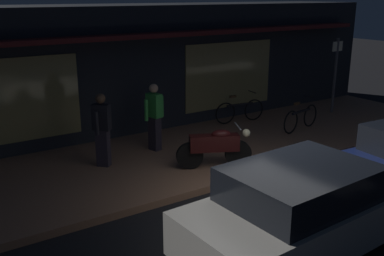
{
  "coord_description": "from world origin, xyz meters",
  "views": [
    {
      "loc": [
        -5.27,
        -5.79,
        3.9
      ],
      "look_at": [
        0.12,
        2.4,
        0.95
      ],
      "focal_mm": 41.93,
      "sensor_mm": 36.0,
      "label": 1
    }
  ],
  "objects_px": {
    "person_photographer": "(102,129)",
    "person_bystander": "(154,116)",
    "parked_car_near": "(303,209)",
    "sign_post": "(335,71)",
    "bicycle_extra": "(240,111)",
    "motorcycle": "(216,146)",
    "bicycle_parked": "(301,118)"
  },
  "relations": [
    {
      "from": "person_bystander",
      "to": "bicycle_parked",
      "type": "bearing_deg",
      "value": -10.58
    },
    {
      "from": "person_photographer",
      "to": "sign_post",
      "type": "height_order",
      "value": "sign_post"
    },
    {
      "from": "motorcycle",
      "to": "sign_post",
      "type": "relative_size",
      "value": 0.66
    },
    {
      "from": "person_bystander",
      "to": "person_photographer",
      "type": "bearing_deg",
      "value": -168.09
    },
    {
      "from": "bicycle_parked",
      "to": "person_photographer",
      "type": "height_order",
      "value": "person_photographer"
    },
    {
      "from": "bicycle_extra",
      "to": "motorcycle",
      "type": "bearing_deg",
      "value": -137.24
    },
    {
      "from": "motorcycle",
      "to": "sign_post",
      "type": "bearing_deg",
      "value": 16.83
    },
    {
      "from": "bicycle_extra",
      "to": "person_bystander",
      "type": "relative_size",
      "value": 0.99
    },
    {
      "from": "parked_car_near",
      "to": "bicycle_parked",
      "type": "bearing_deg",
      "value": 43.71
    },
    {
      "from": "sign_post",
      "to": "parked_car_near",
      "type": "height_order",
      "value": "sign_post"
    },
    {
      "from": "bicycle_parked",
      "to": "motorcycle",
      "type": "bearing_deg",
      "value": -165.11
    },
    {
      "from": "person_photographer",
      "to": "person_bystander",
      "type": "bearing_deg",
      "value": 11.91
    },
    {
      "from": "bicycle_parked",
      "to": "sign_post",
      "type": "distance_m",
      "value": 2.71
    },
    {
      "from": "bicycle_parked",
      "to": "person_photographer",
      "type": "bearing_deg",
      "value": 175.19
    },
    {
      "from": "motorcycle",
      "to": "person_photographer",
      "type": "bearing_deg",
      "value": 144.18
    },
    {
      "from": "motorcycle",
      "to": "bicycle_parked",
      "type": "distance_m",
      "value": 3.86
    },
    {
      "from": "parked_car_near",
      "to": "bicycle_extra",
      "type": "bearing_deg",
      "value": 58.97
    },
    {
      "from": "person_photographer",
      "to": "sign_post",
      "type": "bearing_deg",
      "value": 2.58
    },
    {
      "from": "person_photographer",
      "to": "parked_car_near",
      "type": "xyz_separation_m",
      "value": [
        1.32,
        -4.75,
        -0.32
      ]
    },
    {
      "from": "person_photographer",
      "to": "bicycle_extra",
      "type": "bearing_deg",
      "value": 12.88
    },
    {
      "from": "parked_car_near",
      "to": "person_bystander",
      "type": "bearing_deg",
      "value": 88.11
    },
    {
      "from": "motorcycle",
      "to": "bicycle_extra",
      "type": "relative_size",
      "value": 0.96
    },
    {
      "from": "sign_post",
      "to": "parked_car_near",
      "type": "relative_size",
      "value": 0.57
    },
    {
      "from": "motorcycle",
      "to": "person_bystander",
      "type": "distance_m",
      "value": 1.92
    },
    {
      "from": "bicycle_extra",
      "to": "sign_post",
      "type": "height_order",
      "value": "sign_post"
    },
    {
      "from": "motorcycle",
      "to": "bicycle_parked",
      "type": "bearing_deg",
      "value": 14.89
    },
    {
      "from": "bicycle_extra",
      "to": "person_photographer",
      "type": "bearing_deg",
      "value": -167.12
    },
    {
      "from": "motorcycle",
      "to": "bicycle_parked",
      "type": "height_order",
      "value": "motorcycle"
    },
    {
      "from": "person_photographer",
      "to": "parked_car_near",
      "type": "bearing_deg",
      "value": -74.4
    },
    {
      "from": "bicycle_extra",
      "to": "sign_post",
      "type": "distance_m",
      "value": 3.53
    },
    {
      "from": "person_photographer",
      "to": "sign_post",
      "type": "xyz_separation_m",
      "value": [
        8.15,
        0.37,
        0.48
      ]
    },
    {
      "from": "person_photographer",
      "to": "person_bystander",
      "type": "height_order",
      "value": "same"
    }
  ]
}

